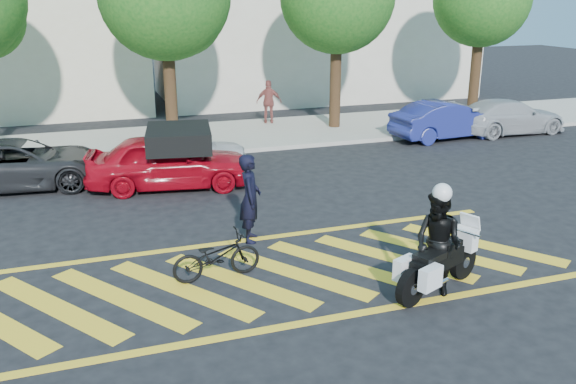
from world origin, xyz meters
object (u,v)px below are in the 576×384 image
object	(u,v)px
parked_mid_left	(20,164)
parked_far_right	(509,117)
police_motorcycle	(438,264)
parked_mid_right	(189,150)
bicycle	(216,256)
officer_bike	(250,198)
officer_moto	(438,243)
parked_right	(447,120)
red_convertible	(169,161)

from	to	relation	value
parked_mid_left	parked_far_right	xyz separation A→B (m)	(17.64, 1.40, -0.01)
police_motorcycle	parked_mid_right	xyz separation A→B (m)	(-2.82, 9.73, 0.05)
parked_mid_left	bicycle	bearing A→B (deg)	-147.25
officer_bike	officer_moto	world-z (taller)	officer_bike
parked_mid_right	officer_moto	bearing A→B (deg)	-162.47
officer_moto	parked_right	world-z (taller)	officer_moto
police_motorcycle	parked_right	size ratio (longest dim) A/B	0.51
parked_right	parked_far_right	size ratio (longest dim) A/B	0.94
officer_moto	parked_mid_left	bearing A→B (deg)	-164.37
police_motorcycle	officer_moto	world-z (taller)	officer_moto
police_motorcycle	parked_right	distance (m)	12.99
police_motorcycle	parked_right	bearing A→B (deg)	33.09
officer_bike	parked_mid_right	bearing A→B (deg)	19.58
officer_bike	parked_far_right	bearing A→B (deg)	-42.64
parked_far_right	officer_moto	bearing A→B (deg)	136.84
parked_far_right	bicycle	bearing A→B (deg)	122.82
parked_mid_right	parked_far_right	bearing A→B (deg)	-83.69
parked_mid_left	officer_bike	bearing A→B (deg)	-134.20
officer_bike	officer_moto	size ratio (longest dim) A/B	1.02
police_motorcycle	red_convertible	size ratio (longest dim) A/B	0.49
officer_moto	parked_far_right	distance (m)	14.75
bicycle	parked_far_right	xyz separation A→B (m)	(13.70, 8.94, 0.22)
officer_bike	bicycle	bearing A→B (deg)	162.32
parked_mid_right	parked_right	distance (m)	10.06
police_motorcycle	red_convertible	xyz separation A→B (m)	(-3.68, 8.02, 0.21)
officer_bike	police_motorcycle	size ratio (longest dim) A/B	0.90
bicycle	police_motorcycle	xyz separation A→B (m)	(3.69, -1.88, 0.11)
bicycle	parked_mid_right	world-z (taller)	parked_mid_right
police_motorcycle	officer_moto	distance (m)	0.41
officer_bike	parked_mid_right	size ratio (longest dim) A/B	0.55
parked_right	parked_mid_right	bearing A→B (deg)	91.31
red_convertible	parked_mid_right	bearing A→B (deg)	-17.47
parked_mid_left	red_convertible	bearing A→B (deg)	-104.32
officer_bike	parked_far_right	size ratio (longest dim) A/B	0.43
officer_moto	parked_right	bearing A→B (deg)	122.98
red_convertible	parked_mid_left	bearing A→B (deg)	79.69
bicycle	parked_mid_right	distance (m)	7.90
red_convertible	officer_bike	bearing A→B (deg)	-156.91
parked_mid_right	parked_right	xyz separation A→B (m)	(10.00, 1.09, 0.10)
parked_mid_right	officer_bike	bearing A→B (deg)	-176.14
officer_bike	parked_right	distance (m)	12.18
red_convertible	parked_mid_left	size ratio (longest dim) A/B	0.92
bicycle	red_convertible	bearing A→B (deg)	-4.75
police_motorcycle	parked_mid_left	size ratio (longest dim) A/B	0.45
parked_mid_left	parked_far_right	bearing A→B (deg)	-80.31
parked_mid_left	parked_right	size ratio (longest dim) A/B	1.13
officer_bike	red_convertible	xyz separation A→B (m)	(-1.12, 4.51, -0.22)
parked_right	bicycle	bearing A→B (deg)	124.51
parked_right	officer_bike	bearing A→B (deg)	121.98
bicycle	parked_mid_left	size ratio (longest dim) A/B	0.35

